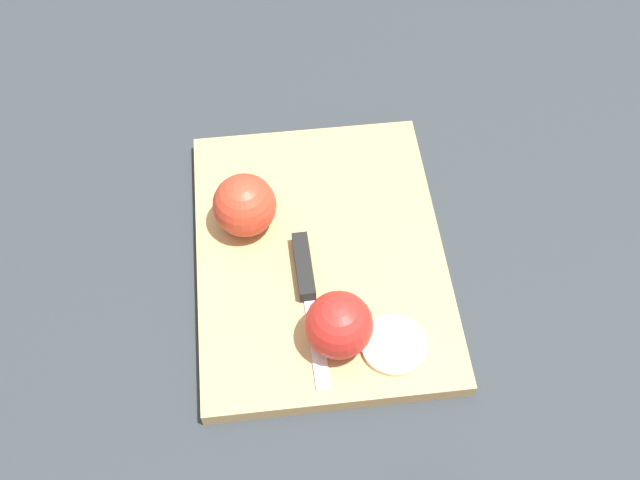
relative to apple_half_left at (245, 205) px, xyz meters
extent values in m
plane|color=#282D33|center=(0.03, 0.08, -0.05)|extent=(4.00, 4.00, 0.00)
cube|color=tan|center=(0.03, 0.08, -0.04)|extent=(0.38, 0.31, 0.02)
sphere|color=red|center=(0.00, 0.00, 0.00)|extent=(0.07, 0.07, 0.07)
cylinder|color=beige|center=(0.01, 0.00, 0.00)|extent=(0.01, 0.07, 0.06)
sphere|color=red|center=(0.14, 0.10, 0.00)|extent=(0.07, 0.07, 0.07)
cylinder|color=beige|center=(0.14, 0.10, 0.00)|extent=(0.01, 0.06, 0.06)
cube|color=silver|center=(0.15, 0.08, -0.03)|extent=(0.10, 0.03, 0.00)
cube|color=black|center=(0.06, 0.07, -0.03)|extent=(0.08, 0.03, 0.02)
cylinder|color=beige|center=(0.15, 0.16, -0.03)|extent=(0.07, 0.07, 0.01)
camera|label=1|loc=(0.47, 0.09, 0.65)|focal=42.00mm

